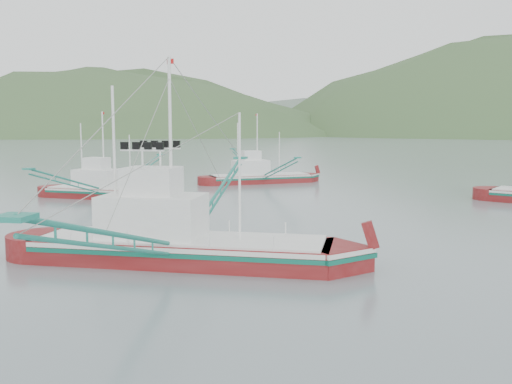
# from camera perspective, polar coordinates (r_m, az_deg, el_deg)

# --- Properties ---
(ground) EXTENTS (1200.00, 1200.00, 0.00)m
(ground) POSITION_cam_1_polar(r_m,az_deg,el_deg) (34.06, -1.66, -6.54)
(ground) COLOR slate
(ground) RESTS_ON ground
(main_boat) EXTENTS (17.11, 30.79, 12.45)m
(main_boat) POSITION_cam_1_polar(r_m,az_deg,el_deg) (32.80, -7.93, -3.94)
(main_boat) COLOR maroon
(main_boat) RESTS_ON ground
(bg_boat_far) EXTENTS (15.78, 22.89, 9.98)m
(bg_boat_far) POSITION_cam_1_polar(r_m,az_deg,el_deg) (76.30, 0.37, 2.47)
(bg_boat_far) COLOR maroon
(bg_boat_far) RESTS_ON ground
(bg_boat_left) EXTENTS (13.87, 24.32, 9.90)m
(bg_boat_left) POSITION_cam_1_polar(r_m,az_deg,el_deg) (62.73, -14.71, 0.83)
(bg_boat_left) COLOR maroon
(bg_boat_left) RESTS_ON ground
(headland_left) EXTENTS (448.00, 308.00, 210.00)m
(headland_left) POSITION_cam_1_polar(r_m,az_deg,el_deg) (434.60, -16.05, 5.51)
(headland_left) COLOR #38552C
(headland_left) RESTS_ON ground
(ridge_distant) EXTENTS (960.00, 400.00, 240.00)m
(ridge_distant) POSITION_cam_1_polar(r_m,az_deg,el_deg) (593.04, 11.77, 5.91)
(ridge_distant) COLOR slate
(ridge_distant) RESTS_ON ground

